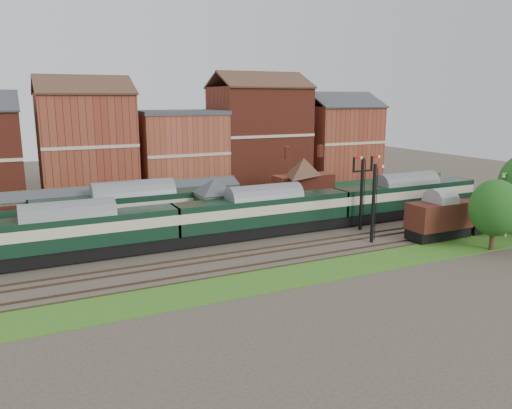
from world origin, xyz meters
name	(u,v)px	position (x,y,z in m)	size (l,w,h in m)	color
ground	(253,237)	(0.00, 0.00, 0.00)	(160.00, 160.00, 0.00)	#473D33
grass_back	(202,207)	(0.00, 16.00, 0.03)	(90.00, 4.50, 0.06)	#2D6619
grass_front	(314,272)	(0.00, -12.00, 0.03)	(90.00, 5.00, 0.06)	#2D6619
fence	(197,199)	(0.00, 18.00, 0.75)	(90.00, 0.12, 1.50)	#193823
platform	(180,218)	(-5.00, 9.75, 0.50)	(55.00, 3.40, 1.00)	#2D2D2D
signal_box	(215,204)	(-3.00, 3.25, 3.19)	(5.40, 5.40, 6.00)	#607553
brick_hut	(280,215)	(5.00, 3.25, 1.20)	(3.20, 2.64, 2.94)	maroon
station_building	(304,179)	(12.00, 9.75, 3.96)	(8.10, 8.10, 5.90)	maroon
canopy	(126,188)	(-11.00, 9.75, 4.58)	(26.00, 3.89, 4.08)	#484F31
semaphore_bracket	(362,189)	(12.04, -2.50, 4.63)	(3.60, 0.25, 8.18)	black
semaphore_siding	(374,202)	(10.02, -7.00, 4.16)	(1.23, 0.25, 8.00)	black
yard_lamp	(509,200)	(24.00, -11.50, 3.99)	(2.60, 0.22, 7.00)	beige
town_backdrop	(179,149)	(-0.18, 25.00, 7.00)	(69.00, 10.00, 16.00)	maroon
dmu_train	(264,212)	(1.30, 0.00, 2.60)	(58.24, 3.06, 4.47)	black
platform_railcar	(134,209)	(-10.96, 6.50, 2.76)	(20.63, 3.25, 4.75)	black
goods_van_a	(488,212)	(24.19, -9.00, 2.15)	(6.26, 2.71, 3.80)	black
goods_van_b	(439,217)	(17.00, -9.00, 2.33)	(6.81, 2.95, 4.13)	black
tree_far	(495,208)	(18.64, -14.19, 4.17)	(4.73, 4.73, 6.90)	#382619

